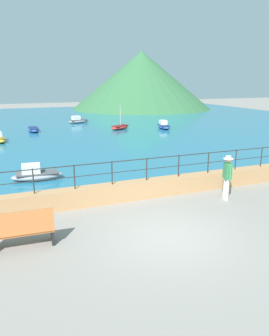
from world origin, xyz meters
The scene contains 12 objects.
ground_plane centered at (0.00, 0.00, 0.00)m, with size 120.00×120.00×0.00m, color gray.
promenade_wall centered at (0.00, 3.20, 0.35)m, with size 20.00×0.56×0.70m, color tan.
railing centered at (0.00, 3.20, 1.31)m, with size 18.44×0.04×0.90m.
lake_water centered at (0.00, 25.84, 0.03)m, with size 64.00×44.32×0.06m, color #236B89.
hill_main centered at (16.18, 41.15, 4.47)m, with size 22.29×22.29×8.94m, color #33663D.
bench_main centered at (-4.06, 0.73, 0.56)m, with size 1.72×0.63×1.13m.
person_walking centered at (3.48, 1.82, 0.98)m, with size 0.38×0.56×1.75m.
boat_0 centered at (-2.22, 21.87, 0.26)m, with size 0.97×2.33×0.36m.
boat_3 centered at (2.70, 26.31, 0.33)m, with size 2.46×1.48×0.76m.
boat_4 centered at (5.44, 20.43, 0.26)m, with size 2.39×2.07×2.17m.
boat_5 centered at (-3.21, 6.94, 0.33)m, with size 2.34×1.02×0.76m.
boat_6 centered at (9.44, 19.32, 0.33)m, with size 1.29×2.42×0.76m.
Camera 1 is at (-4.09, -7.80, 4.52)m, focal length 34.12 mm.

